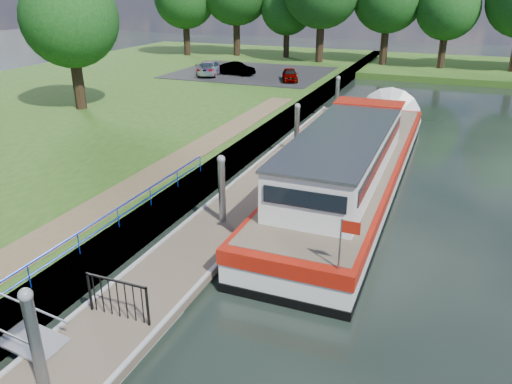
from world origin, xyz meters
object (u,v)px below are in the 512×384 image
at_px(car_a, 290,75).
at_px(car_c, 210,68).
at_px(pontoon, 266,184).
at_px(barge, 356,160).
at_px(car_b, 237,69).

height_order(car_a, car_c, car_c).
bearing_deg(car_a, pontoon, -95.31).
distance_m(pontoon, car_a, 22.79).
bearing_deg(barge, car_a, 116.18).
xyz_separation_m(pontoon, car_c, (-13.89, 22.11, 1.31)).
relative_size(car_a, car_c, 0.70).
xyz_separation_m(barge, car_c, (-17.49, 19.93, 0.40)).
xyz_separation_m(pontoon, barge, (3.60, 2.18, 0.90)).
bearing_deg(barge, pontoon, -148.76).
bearing_deg(car_b, barge, -136.60).
height_order(barge, car_a, barge).
bearing_deg(pontoon, car_b, 116.79).
xyz_separation_m(pontoon, car_a, (-6.11, 21.93, 1.19)).
bearing_deg(pontoon, barge, 31.24).
relative_size(car_b, car_c, 0.77).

